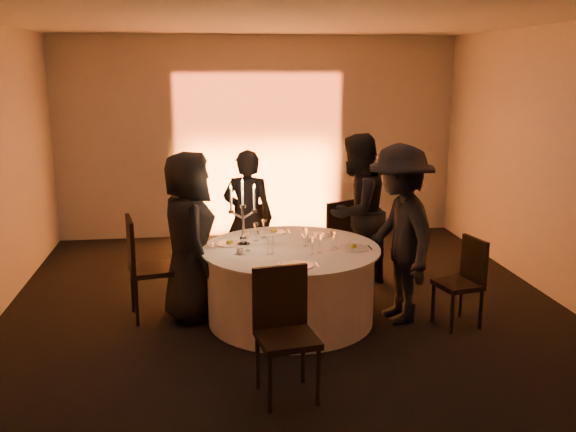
{
  "coord_description": "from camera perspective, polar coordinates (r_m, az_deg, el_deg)",
  "views": [
    {
      "loc": [
        -0.86,
        -6.13,
        2.54
      ],
      "look_at": [
        0.0,
        0.2,
        1.05
      ],
      "focal_mm": 40.0,
      "sensor_mm": 36.0,
      "label": 1
    }
  ],
  "objects": [
    {
      "name": "wall_right",
      "position": [
        7.32,
        24.26,
        3.8
      ],
      "size": [
        0.0,
        7.0,
        7.0
      ],
      "primitive_type": "plane",
      "rotation": [
        1.57,
        0.0,
        -1.57
      ],
      "color": "beige",
      "rests_on": "floor"
    },
    {
      "name": "plate_back_left",
      "position": [
        7.01,
        -1.29,
        -1.35
      ],
      "size": [
        0.36,
        0.27,
        0.08
      ],
      "color": "white",
      "rests_on": "banquet_table"
    },
    {
      "name": "wall_back",
      "position": [
        9.73,
        -2.63,
        6.99
      ],
      "size": [
        7.0,
        0.0,
        7.0
      ],
      "primitive_type": "plane",
      "rotation": [
        1.57,
        0.0,
        0.0
      ],
      "color": "beige",
      "rests_on": "floor"
    },
    {
      "name": "plate_right",
      "position": [
        6.43,
        5.83,
        -2.78
      ],
      "size": [
        0.36,
        0.3,
        0.08
      ],
      "color": "white",
      "rests_on": "banquet_table"
    },
    {
      "name": "coffee_cup",
      "position": [
        6.23,
        -4.31,
        -3.13
      ],
      "size": [
        0.11,
        0.11,
        0.07
      ],
      "color": "white",
      "rests_on": "banquet_table"
    },
    {
      "name": "guest_back_right",
      "position": [
        7.44,
        6.05,
        0.36
      ],
      "size": [
        1.11,
        1.1,
        1.81
      ],
      "primitive_type": "imported",
      "rotation": [
        0.0,
        0.0,
        -2.37
      ],
      "color": "black",
      "rests_on": "floor"
    },
    {
      "name": "guest_back_left",
      "position": [
        7.53,
        -3.58,
        -0.19
      ],
      "size": [
        0.67,
        0.54,
        1.62
      ],
      "primitive_type": "imported",
      "rotation": [
        0.0,
        0.0,
        2.86
      ],
      "color": "black",
      "rests_on": "floor"
    },
    {
      "name": "wine_glass_a",
      "position": [
        6.17,
        2.16,
        -2.24
      ],
      "size": [
        0.07,
        0.07,
        0.19
      ],
      "color": "silver",
      "rests_on": "banquet_table"
    },
    {
      "name": "wall_front",
      "position": [
        2.96,
        9.74,
        -7.71
      ],
      "size": [
        7.0,
        0.0,
        7.0
      ],
      "primitive_type": "plane",
      "rotation": [
        -1.57,
        0.0,
        0.0
      ],
      "color": "beige",
      "rests_on": "floor"
    },
    {
      "name": "chair_right",
      "position": [
        6.64,
        15.41,
        -5.25
      ],
      "size": [
        0.47,
        0.47,
        0.89
      ],
      "rotation": [
        0.0,
        0.0,
        -1.35
      ],
      "color": "black",
      "rests_on": "floor"
    },
    {
      "name": "tumbler_a",
      "position": [
        6.53,
        -1.56,
        -2.19
      ],
      "size": [
        0.07,
        0.07,
        0.09
      ],
      "primitive_type": "cylinder",
      "color": "silver",
      "rests_on": "banquet_table"
    },
    {
      "name": "wine_glass_f",
      "position": [
        6.33,
        4.01,
        -1.85
      ],
      "size": [
        0.07,
        0.07,
        0.19
      ],
      "color": "silver",
      "rests_on": "banquet_table"
    },
    {
      "name": "guest_left",
      "position": [
        6.57,
        -8.8,
        -1.8
      ],
      "size": [
        0.72,
        0.94,
        1.73
      ],
      "primitive_type": "imported",
      "rotation": [
        0.0,
        0.0,
        1.78
      ],
      "color": "black",
      "rests_on": "floor"
    },
    {
      "name": "plate_back_right",
      "position": [
        6.88,
        2.74,
        -1.74
      ],
      "size": [
        0.35,
        0.26,
        0.01
      ],
      "color": "white",
      "rests_on": "banquet_table"
    },
    {
      "name": "floor",
      "position": [
        6.69,
        0.23,
        -9.18
      ],
      "size": [
        7.0,
        7.0,
        0.0
      ],
      "primitive_type": "plane",
      "color": "black",
      "rests_on": "ground"
    },
    {
      "name": "ceiling",
      "position": [
        6.21,
        0.26,
        17.37
      ],
      "size": [
        7.0,
        7.0,
        0.0
      ],
      "primitive_type": "plane",
      "rotation": [
        3.14,
        0.0,
        0.0
      ],
      "color": "silver",
      "rests_on": "wall_back"
    },
    {
      "name": "banquet_table",
      "position": [
        6.56,
        0.24,
        -6.07
      ],
      "size": [
        1.8,
        1.8,
        0.77
      ],
      "color": "black",
      "rests_on": "floor"
    },
    {
      "name": "guest_right",
      "position": [
        6.52,
        9.85,
        -1.61
      ],
      "size": [
        0.81,
        1.24,
        1.81
      ],
      "primitive_type": "imported",
      "rotation": [
        0.0,
        0.0,
        -1.45
      ],
      "color": "black",
      "rests_on": "floor"
    },
    {
      "name": "plate_front",
      "position": [
        5.86,
        0.96,
        -4.4
      ],
      "size": [
        0.36,
        0.28,
        0.01
      ],
      "color": "white",
      "rests_on": "banquet_table"
    },
    {
      "name": "wine_glass_b",
      "position": [
        6.8,
        -2.16,
        -0.78
      ],
      "size": [
        0.07,
        0.07,
        0.19
      ],
      "color": "silver",
      "rests_on": "banquet_table"
    },
    {
      "name": "candelabra",
      "position": [
        6.46,
        -4.02,
        -0.6
      ],
      "size": [
        0.29,
        0.14,
        0.69
      ],
      "color": "white",
      "rests_on": "banquet_table"
    },
    {
      "name": "wine_glass_e",
      "position": [
        6.3,
        -3.62,
        -1.91
      ],
      "size": [
        0.07,
        0.07,
        0.19
      ],
      "color": "silver",
      "rests_on": "banquet_table"
    },
    {
      "name": "tumbler_b",
      "position": [
        6.21,
        -1.6,
        -3.0
      ],
      "size": [
        0.07,
        0.07,
        0.09
      ],
      "primitive_type": "cylinder",
      "color": "silver",
      "rests_on": "banquet_table"
    },
    {
      "name": "chair_front",
      "position": [
        5.08,
        -0.35,
        -9.6
      ],
      "size": [
        0.51,
        0.51,
        1.02
      ],
      "rotation": [
        0.0,
        0.0,
        0.16
      ],
      "color": "black",
      "rests_on": "floor"
    },
    {
      "name": "tumbler_c",
      "position": [
        6.65,
        1.98,
        -1.93
      ],
      "size": [
        0.07,
        0.07,
        0.09
      ],
      "primitive_type": "cylinder",
      "color": "silver",
      "rests_on": "banquet_table"
    },
    {
      "name": "wine_glass_g",
      "position": [
        6.47,
        1.58,
        -1.5
      ],
      "size": [
        0.07,
        0.07,
        0.19
      ],
      "color": "silver",
      "rests_on": "banquet_table"
    },
    {
      "name": "chair_back_left",
      "position": [
        7.96,
        -3.22,
        -1.62
      ],
      "size": [
        0.46,
        0.46,
        0.92
      ],
      "rotation": [
        0.0,
        0.0,
        2.98
      ],
      "color": "black",
      "rests_on": "floor"
    },
    {
      "name": "wine_glass_d",
      "position": [
        6.66,
        -2.87,
        -1.07
      ],
      "size": [
        0.07,
        0.07,
        0.19
      ],
      "color": "silver",
      "rests_on": "banquet_table"
    },
    {
      "name": "uplighter_fixture",
      "position": [
        9.7,
        -2.38,
        -1.75
      ],
      "size": [
        0.25,
        0.12,
        0.1
      ],
      "primitive_type": "cube",
      "color": "black",
      "rests_on": "floor"
    },
    {
      "name": "wine_glass_c",
      "position": [
        6.23,
        2.86,
        -2.08
      ],
      "size": [
        0.07,
        0.07,
        0.19
      ],
      "color": "silver",
      "rests_on": "banquet_table"
    },
    {
      "name": "chair_left",
      "position": [
        6.71,
        -12.69,
        -3.97
      ],
      "size": [
        0.55,
        0.55,
        1.07
      ],
      "rotation": [
        0.0,
        0.0,
        1.77
      ],
      "color": "black",
      "rests_on": "floor"
    },
    {
      "name": "plate_left",
      "position": [
        6.57,
        -5.22,
        -2.39
      ],
      "size": [
        0.36,
        0.27,
        0.08
      ],
      "color": "white",
      "rests_on": "banquet_table"
    },
    {
      "name": "chair_back_right",
      "position": [
        7.72,
        4.2,
        -1.72
      ],
      "size": [
        0.59,
        0.59,
        1.0
      ],
      "rotation": [
        0.0,
        0.0,
        -2.65
      ],
      "color": "black",
      "rests_on": "floor"
    }
  ]
}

